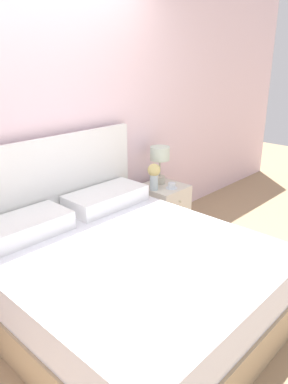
# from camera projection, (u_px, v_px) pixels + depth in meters

# --- Properties ---
(ground_plane) EXTENTS (12.00, 12.00, 0.00)m
(ground_plane) POSITION_uv_depth(u_px,v_px,m) (56.00, 267.00, 3.40)
(ground_plane) COLOR tan
(wall_back) EXTENTS (8.00, 0.06, 2.60)m
(wall_back) POSITION_uv_depth(u_px,v_px,m) (38.00, 123.00, 2.99)
(wall_back) COLOR silver
(wall_back) RESTS_ON ground_plane
(bed) EXTENTS (1.76, 1.93, 1.19)m
(bed) POSITION_uv_depth(u_px,v_px,m) (123.00, 276.00, 2.72)
(bed) COLOR tan
(bed) RESTS_ON ground_plane
(nightstand) EXTENTS (0.42, 0.46, 0.53)m
(nightstand) POSITION_uv_depth(u_px,v_px,m) (163.00, 209.00, 3.98)
(nightstand) COLOR silver
(nightstand) RESTS_ON ground_plane
(table_lamp) EXTENTS (0.20, 0.20, 0.40)m
(table_lamp) POSITION_uv_depth(u_px,v_px,m) (160.00, 158.00, 3.87)
(table_lamp) COLOR beige
(table_lamp) RESTS_ON nightstand
(flower_vase) EXTENTS (0.13, 0.13, 0.27)m
(flower_vase) POSITION_uv_depth(u_px,v_px,m) (154.00, 174.00, 3.73)
(flower_vase) COLOR silver
(flower_vase) RESTS_ON nightstand
(teacup) EXTENTS (0.12, 0.12, 0.06)m
(teacup) POSITION_uv_depth(u_px,v_px,m) (172.00, 186.00, 3.81)
(teacup) COLOR white
(teacup) RESTS_ON nightstand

